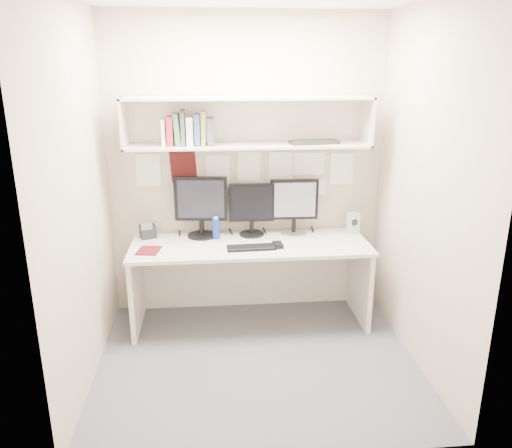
{
  "coord_description": "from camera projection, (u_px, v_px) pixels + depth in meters",
  "views": [
    {
      "loc": [
        -0.32,
        -3.3,
        2.15
      ],
      "look_at": [
        0.02,
        0.35,
        0.99
      ],
      "focal_mm": 35.0,
      "sensor_mm": 36.0,
      "label": 1
    }
  ],
  "objects": [
    {
      "name": "monitor_center",
      "position": [
        252.0,
        207.0,
        4.34
      ],
      "size": [
        0.4,
        0.22,
        0.46
      ],
      "rotation": [
        0.0,
        0.0,
        -0.02
      ],
      "color": "black",
      "rests_on": "desk"
    },
    {
      "name": "wall_front",
      "position": [
        277.0,
        246.0,
        2.47
      ],
      "size": [
        2.4,
        0.02,
        2.6
      ],
      "primitive_type": "cube",
      "color": "#BDAB91",
      "rests_on": "ground"
    },
    {
      "name": "blue_bottle",
      "position": [
        216.0,
        228.0,
        4.29
      ],
      "size": [
        0.06,
        0.06,
        0.2
      ],
      "color": "navy",
      "rests_on": "desk"
    },
    {
      "name": "monitor_left",
      "position": [
        201.0,
        205.0,
        4.29
      ],
      "size": [
        0.46,
        0.25,
        0.53
      ],
      "rotation": [
        0.0,
        0.0,
        -0.1
      ],
      "color": "black",
      "rests_on": "desk"
    },
    {
      "name": "hutch_tray",
      "position": [
        314.0,
        142.0,
        4.13
      ],
      "size": [
        0.42,
        0.21,
        0.03
      ],
      "primitive_type": "cube",
      "rotation": [
        0.0,
        0.0,
        0.15
      ],
      "color": "black",
      "rests_on": "overhead_hutch"
    },
    {
      "name": "keyboard",
      "position": [
        251.0,
        248.0,
        4.07
      ],
      "size": [
        0.4,
        0.16,
        0.02
      ],
      "primitive_type": "cube",
      "rotation": [
        0.0,
        0.0,
        0.04
      ],
      "color": "black",
      "rests_on": "desk"
    },
    {
      "name": "desk_phone",
      "position": [
        148.0,
        231.0,
        4.32
      ],
      "size": [
        0.16,
        0.15,
        0.15
      ],
      "rotation": [
        0.0,
        0.0,
        0.36
      ],
      "color": "black",
      "rests_on": "desk"
    },
    {
      "name": "desk",
      "position": [
        250.0,
        282.0,
        4.32
      ],
      "size": [
        2.0,
        0.7,
        0.73
      ],
      "color": "beige",
      "rests_on": "floor"
    },
    {
      "name": "speaker",
      "position": [
        353.0,
        223.0,
        4.45
      ],
      "size": [
        0.11,
        0.11,
        0.18
      ],
      "rotation": [
        0.0,
        0.0,
        0.26
      ],
      "color": "#BABBB6",
      "rests_on": "desk"
    },
    {
      "name": "wall_left",
      "position": [
        78.0,
        201.0,
        3.31
      ],
      "size": [
        0.02,
        2.0,
        2.6
      ],
      "primitive_type": "cube",
      "color": "#BDAB91",
      "rests_on": "ground"
    },
    {
      "name": "monitor_right",
      "position": [
        294.0,
        205.0,
        4.37
      ],
      "size": [
        0.42,
        0.23,
        0.49
      ],
      "rotation": [
        0.0,
        0.0,
        -0.02
      ],
      "color": "#A5A5AA",
      "rests_on": "desk"
    },
    {
      "name": "maroon_notebook",
      "position": [
        149.0,
        251.0,
        4.02
      ],
      "size": [
        0.2,
        0.23,
        0.01
      ],
      "primitive_type": "cube",
      "rotation": [
        0.0,
        0.0,
        -0.16
      ],
      "color": "#560E10",
      "rests_on": "desk"
    },
    {
      "name": "mouse",
      "position": [
        278.0,
        245.0,
        4.11
      ],
      "size": [
        0.08,
        0.12,
        0.04
      ],
      "primitive_type": "cube",
      "rotation": [
        0.0,
        0.0,
        0.09
      ],
      "color": "black",
      "rests_on": "desk"
    },
    {
      "name": "wall_back",
      "position": [
        247.0,
        168.0,
        4.37
      ],
      "size": [
        2.4,
        0.02,
        2.6
      ],
      "primitive_type": "cube",
      "color": "#BDAB91",
      "rests_on": "ground"
    },
    {
      "name": "wall_right",
      "position": [
        426.0,
        193.0,
        3.53
      ],
      "size": [
        0.02,
        2.0,
        2.6
      ],
      "primitive_type": "cube",
      "color": "#BDAB91",
      "rests_on": "ground"
    },
    {
      "name": "overhead_hutch",
      "position": [
        248.0,
        121.0,
        4.11
      ],
      "size": [
        2.0,
        0.38,
        0.4
      ],
      "color": "beige",
      "rests_on": "wall_back"
    },
    {
      "name": "pinned_papers",
      "position": [
        247.0,
        174.0,
        4.38
      ],
      "size": [
        1.92,
        0.01,
        0.48
      ],
      "primitive_type": null,
      "color": "white",
      "rests_on": "wall_back"
    },
    {
      "name": "book_stack",
      "position": [
        188.0,
        130.0,
        4.01
      ],
      "size": [
        0.42,
        0.17,
        0.28
      ],
      "color": "white",
      "rests_on": "overhead_hutch"
    },
    {
      "name": "floor",
      "position": [
        257.0,
        361.0,
        3.81
      ],
      "size": [
        2.4,
        2.0,
        0.01
      ],
      "primitive_type": "cube",
      "color": "#4E4E53",
      "rests_on": "ground"
    }
  ]
}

